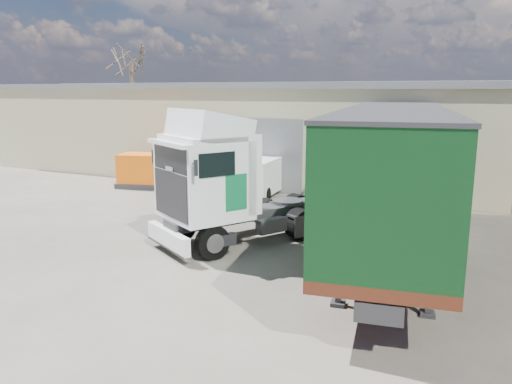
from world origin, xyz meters
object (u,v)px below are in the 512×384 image
at_px(bare_tree, 131,51).
at_px(panel_van, 260,175).
at_px(tractor_unit, 228,188).
at_px(box_trailer, 392,166).
at_px(orange_skip, 146,173).

height_order(bare_tree, panel_van, bare_tree).
relative_size(tractor_unit, box_trailer, 0.50).
xyz_separation_m(bare_tree, tractor_unit, (18.48, -18.33, -6.06)).
bearing_deg(bare_tree, tractor_unit, -44.76).
height_order(box_trailer, panel_van, box_trailer).
xyz_separation_m(panel_van, orange_skip, (-6.10, -0.91, -0.17)).
bearing_deg(orange_skip, box_trailer, -37.28).
bearing_deg(tractor_unit, box_trailer, 45.11).
bearing_deg(tractor_unit, orange_skip, 171.76).
distance_m(bare_tree, orange_skip, 16.91).
relative_size(bare_tree, box_trailer, 0.70).
distance_m(bare_tree, box_trailer, 29.41).
relative_size(tractor_unit, panel_van, 1.52).
bearing_deg(box_trailer, orange_skip, 148.94).
xyz_separation_m(tractor_unit, orange_skip, (-8.48, 6.73, -1.10)).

